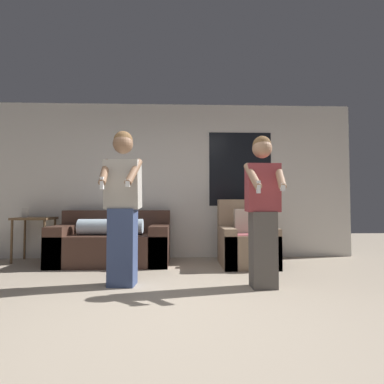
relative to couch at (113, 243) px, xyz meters
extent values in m
plane|color=tan|center=(0.91, -2.33, -0.31)|extent=(14.00, 14.00, 0.00)
cube|color=silver|center=(0.91, 0.50, 1.04)|extent=(6.38, 0.06, 2.70)
cube|color=black|center=(2.12, 0.47, 1.24)|extent=(1.10, 0.01, 1.30)
cube|color=#472D23|center=(0.00, -0.03, -0.08)|extent=(1.77, 0.92, 0.46)
cube|color=#472D23|center=(0.00, 0.31, 0.33)|extent=(1.77, 0.22, 0.36)
cube|color=#472D23|center=(-0.74, -0.03, -0.01)|extent=(0.28, 0.92, 0.60)
cube|color=#472D23|center=(0.74, -0.03, -0.01)|extent=(0.28, 0.92, 0.60)
cylinder|color=silver|center=(0.00, -0.15, 0.27)|extent=(0.97, 0.24, 0.24)
cube|color=#937A60|center=(2.07, -0.25, -0.07)|extent=(0.80, 0.83, 0.48)
cube|color=#937A60|center=(2.07, 0.06, 0.43)|extent=(0.80, 0.20, 0.52)
cube|color=#937A60|center=(1.76, -0.25, -0.02)|extent=(0.18, 0.83, 0.58)
cube|color=#937A60|center=(2.38, -0.25, -0.02)|extent=(0.18, 0.83, 0.58)
cube|color=#994C51|center=(2.07, -0.29, 0.17)|extent=(0.68, 0.66, 0.01)
cube|color=beige|center=(2.07, -0.19, 0.36)|extent=(0.36, 0.14, 0.36)
cube|color=brown|center=(-1.32, 0.21, 0.38)|extent=(0.58, 0.47, 0.04)
cylinder|color=brown|center=(-1.57, 0.01, 0.03)|extent=(0.04, 0.04, 0.68)
cylinder|color=brown|center=(-1.07, 0.01, 0.03)|extent=(0.04, 0.04, 0.68)
cylinder|color=brown|center=(-1.57, 0.40, 0.03)|extent=(0.04, 0.04, 0.68)
cylinder|color=brown|center=(-1.07, 0.40, 0.03)|extent=(0.04, 0.04, 0.68)
cube|color=beige|center=(-1.47, 0.19, 0.47)|extent=(0.10, 0.02, 0.17)
cube|color=#384770|center=(0.41, -1.31, 0.13)|extent=(0.31, 0.26, 0.87)
cube|color=#ADA89E|center=(0.41, -1.33, 0.85)|extent=(0.42, 0.31, 0.58)
sphere|color=brown|center=(0.41, -1.33, 1.31)|extent=(0.23, 0.23, 0.23)
sphere|color=brown|center=(0.41, -1.32, 1.35)|extent=(0.22, 0.22, 0.22)
cylinder|color=brown|center=(0.23, -1.46, 0.97)|extent=(0.11, 0.36, 0.33)
cube|color=white|center=(0.24, -1.61, 0.84)|extent=(0.04, 0.04, 0.13)
cylinder|color=brown|center=(0.56, -1.49, 0.97)|extent=(0.16, 0.36, 0.33)
cube|color=white|center=(0.52, -1.63, 0.84)|extent=(0.05, 0.04, 0.08)
cube|color=#56514C|center=(1.99, -1.44, 0.11)|extent=(0.27, 0.24, 0.84)
cube|color=#99383D|center=(1.99, -1.45, 0.80)|extent=(0.36, 0.24, 0.54)
sphere|color=#A37A5B|center=(1.99, -1.45, 1.25)|extent=(0.22, 0.22, 0.22)
sphere|color=brown|center=(1.99, -1.44, 1.28)|extent=(0.21, 0.21, 0.21)
cylinder|color=#A37A5B|center=(1.84, -1.60, 0.92)|extent=(0.13, 0.36, 0.32)
cube|color=white|center=(1.87, -1.75, 0.79)|extent=(0.04, 0.04, 0.13)
cylinder|color=#A37A5B|center=(2.14, -1.59, 0.92)|extent=(0.13, 0.36, 0.32)
cube|color=white|center=(2.12, -1.74, 0.79)|extent=(0.04, 0.04, 0.08)
camera|label=1|loc=(1.08, -4.78, 0.61)|focal=28.00mm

